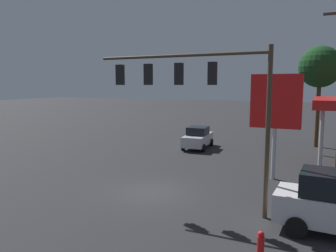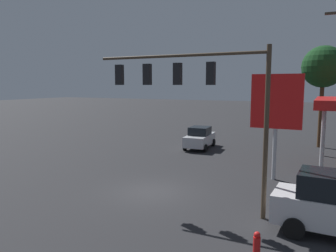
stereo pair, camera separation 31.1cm
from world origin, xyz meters
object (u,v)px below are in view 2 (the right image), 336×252
(price_sign, at_px, (276,105))
(fire_hydrant, at_px, (257,245))
(street_tree, at_px, (323,67))
(sedan_far, at_px, (200,138))
(traffic_signal_assembly, at_px, (193,87))

(price_sign, relative_size, fire_hydrant, 7.15)
(street_tree, xyz_separation_m, fire_hydrant, (1.32, 22.03, -6.76))
(price_sign, height_order, sedan_far, price_sign)
(street_tree, bearing_deg, fire_hydrant, 86.57)
(traffic_signal_assembly, height_order, street_tree, street_tree)
(sedan_far, xyz_separation_m, street_tree, (-9.62, -5.22, 6.24))
(traffic_signal_assembly, relative_size, street_tree, 0.91)
(price_sign, xyz_separation_m, fire_hydrant, (-0.85, 9.57, -4.05))
(traffic_signal_assembly, relative_size, price_sign, 1.32)
(sedan_far, distance_m, fire_hydrant, 18.76)
(street_tree, bearing_deg, sedan_far, 28.47)
(traffic_signal_assembly, bearing_deg, fire_hydrant, 137.36)
(price_sign, bearing_deg, street_tree, -99.89)
(price_sign, xyz_separation_m, street_tree, (-2.17, -12.46, 2.71))
(price_sign, bearing_deg, sedan_far, -44.21)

